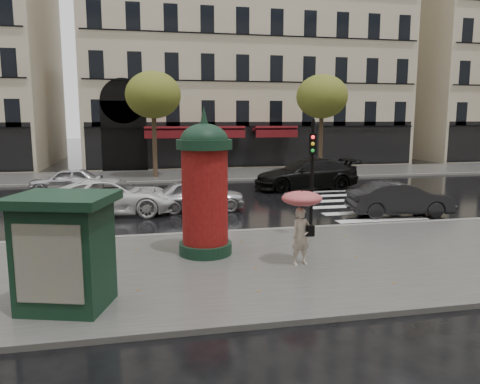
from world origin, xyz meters
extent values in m
plane|color=black|center=(0.00, 0.00, 0.00)|extent=(160.00, 160.00, 0.00)
cube|color=#474744|center=(0.00, -0.50, 0.06)|extent=(90.00, 7.00, 0.12)
cube|color=#474744|center=(0.00, 19.00, 0.06)|extent=(90.00, 6.00, 0.12)
cube|color=slate|center=(0.00, 3.00, 0.07)|extent=(90.00, 0.25, 0.14)
cube|color=slate|center=(0.00, 16.00, 0.07)|extent=(90.00, 0.25, 0.14)
cube|color=silver|center=(6.00, 9.60, 0.01)|extent=(3.60, 11.75, 0.01)
cube|color=#B7A88C|center=(6.00, 30.00, 10.00)|extent=(26.00, 14.00, 20.00)
cylinder|color=#38281C|center=(-2.00, 18.00, 2.60)|extent=(0.28, 0.28, 5.20)
ellipsoid|color=#3A551B|center=(-2.00, 18.00, 5.20)|extent=(3.40, 3.40, 2.89)
cylinder|color=#38281C|center=(9.00, 18.00, 2.60)|extent=(0.28, 0.28, 5.20)
ellipsoid|color=#3A551B|center=(9.00, 18.00, 5.20)|extent=(3.40, 3.40, 2.89)
imported|color=#C0AF9E|center=(1.06, -0.87, 0.85)|extent=(0.60, 0.46, 1.46)
cylinder|color=black|center=(1.06, -0.87, 1.34)|extent=(0.02, 0.02, 0.92)
ellipsoid|color=#C62548|center=(1.06, -0.87, 1.82)|extent=(1.01, 1.01, 0.35)
cone|color=black|center=(1.06, -0.87, 2.03)|extent=(0.04, 0.04, 0.08)
cube|color=black|center=(1.28, -0.92, 1.00)|extent=(0.21, 0.10, 0.27)
imported|color=maroon|center=(-1.13, 1.62, 0.90)|extent=(0.85, 0.71, 1.56)
imported|color=#531027|center=(-4.58, 0.34, 0.99)|extent=(0.95, 0.72, 1.75)
cylinder|color=black|center=(-1.17, 0.60, 0.27)|extent=(1.44, 1.44, 0.31)
cylinder|color=maroon|center=(-1.17, 0.60, 1.72)|extent=(1.24, 1.24, 2.58)
cylinder|color=black|center=(-1.17, 0.60, 3.11)|extent=(1.48, 1.48, 0.26)
ellipsoid|color=black|center=(-1.17, 0.60, 3.21)|extent=(1.28, 1.28, 0.89)
cone|color=black|center=(-1.17, 0.60, 3.88)|extent=(0.21, 0.21, 0.46)
cylinder|color=black|center=(2.32, 1.80, 1.94)|extent=(0.11, 0.11, 3.64)
cube|color=black|center=(2.25, 1.61, 3.03)|extent=(0.27, 0.23, 0.64)
cube|color=black|center=(-4.31, -2.49, 1.15)|extent=(1.87, 1.68, 2.05)
cube|color=black|center=(-4.31, -2.49, 2.27)|extent=(2.24, 2.04, 0.18)
imported|color=silver|center=(-0.59, 7.24, 0.66)|extent=(3.89, 1.61, 1.32)
imported|color=black|center=(7.06, 4.63, 0.66)|extent=(4.16, 1.84, 1.33)
imported|color=white|center=(-3.95, 7.29, 0.70)|extent=(5.30, 2.98, 1.40)
imported|color=black|center=(5.79, 11.92, 0.81)|extent=(5.75, 2.67, 1.63)
imported|color=silver|center=(-6.65, 13.54, 0.63)|extent=(3.72, 1.58, 1.25)
camera|label=1|loc=(-2.78, -11.74, 3.80)|focal=35.00mm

